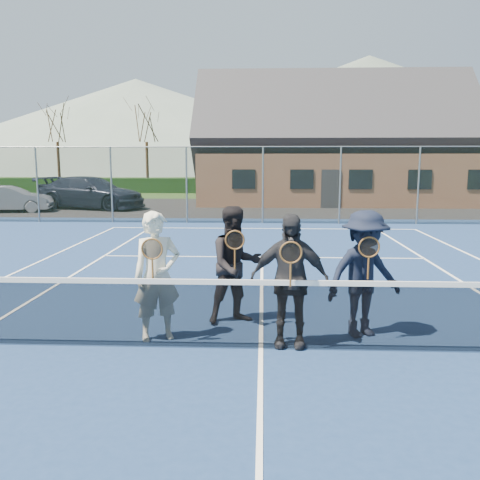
% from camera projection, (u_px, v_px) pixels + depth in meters
% --- Properties ---
extents(ground, '(220.00, 220.00, 0.00)m').
position_uv_depth(ground, '(263.00, 208.00, 26.49)').
color(ground, '#274318').
rests_on(ground, ground).
extents(court_surface, '(30.00, 30.00, 0.02)m').
position_uv_depth(court_surface, '(261.00, 350.00, 6.75)').
color(court_surface, navy).
rests_on(court_surface, ground).
extents(tarmac_carpark, '(40.00, 12.00, 0.01)m').
position_uv_depth(tarmac_carpark, '(187.00, 208.00, 26.67)').
color(tarmac_carpark, black).
rests_on(tarmac_carpark, ground).
extents(hedge_row, '(40.00, 1.20, 1.10)m').
position_uv_depth(hedge_row, '(263.00, 186.00, 38.24)').
color(hedge_row, black).
rests_on(hedge_row, ground).
extents(hill_west, '(110.00, 110.00, 18.00)m').
position_uv_depth(hill_west, '(137.00, 126.00, 100.18)').
color(hill_west, slate).
rests_on(hill_west, ground).
extents(hill_centre, '(120.00, 120.00, 22.00)m').
position_uv_depth(hill_centre, '(367.00, 115.00, 97.84)').
color(hill_centre, '#54655A').
rests_on(hill_centre, ground).
extents(car_a, '(4.20, 2.34, 1.35)m').
position_uv_depth(car_a, '(7.00, 197.00, 25.18)').
color(car_a, black).
rests_on(car_a, ground).
extents(car_b, '(3.95, 2.01, 1.24)m').
position_uv_depth(car_b, '(11.00, 199.00, 24.34)').
color(car_b, '#94959C').
rests_on(car_b, ground).
extents(car_c, '(6.11, 3.82, 1.65)m').
position_uv_depth(car_c, '(91.00, 193.00, 25.98)').
color(car_c, black).
rests_on(car_c, ground).
extents(court_markings, '(11.03, 23.83, 0.01)m').
position_uv_depth(court_markings, '(261.00, 349.00, 6.75)').
color(court_markings, white).
rests_on(court_markings, court_surface).
extents(tennis_net, '(11.68, 0.08, 1.10)m').
position_uv_depth(tennis_net, '(261.00, 311.00, 6.67)').
color(tennis_net, slate).
rests_on(tennis_net, ground).
extents(perimeter_fence, '(30.07, 0.07, 3.02)m').
position_uv_depth(perimeter_fence, '(263.00, 185.00, 19.83)').
color(perimeter_fence, slate).
rests_on(perimeter_fence, ground).
extents(clubhouse, '(15.60, 8.20, 7.70)m').
position_uv_depth(clubhouse, '(332.00, 134.00, 29.62)').
color(clubhouse, '#9E6B4C').
rests_on(clubhouse, ground).
extents(tree_a, '(3.20, 3.20, 7.77)m').
position_uv_depth(tree_a, '(56.00, 116.00, 39.12)').
color(tree_a, '#371F14').
rests_on(tree_a, ground).
extents(tree_b, '(3.20, 3.20, 7.77)m').
position_uv_depth(tree_b, '(146.00, 116.00, 38.80)').
color(tree_b, '#3A2315').
rests_on(tree_b, ground).
extents(tree_c, '(3.20, 3.20, 7.77)m').
position_uv_depth(tree_c, '(290.00, 115.00, 38.31)').
color(tree_c, '#3A2315').
rests_on(tree_c, ground).
extents(tree_d, '(3.20, 3.20, 7.77)m').
position_uv_depth(tree_d, '(424.00, 115.00, 37.86)').
color(tree_d, '#352513').
rests_on(tree_d, ground).
extents(player_a, '(0.78, 0.66, 1.80)m').
position_uv_depth(player_a, '(157.00, 276.00, 7.01)').
color(player_a, silver).
rests_on(player_a, court_surface).
extents(player_b, '(1.07, 0.97, 1.80)m').
position_uv_depth(player_b, '(236.00, 265.00, 7.75)').
color(player_b, black).
rests_on(player_b, court_surface).
extents(player_c, '(1.09, 0.54, 1.80)m').
position_uv_depth(player_c, '(289.00, 280.00, 6.76)').
color(player_c, '#232428').
rests_on(player_c, court_surface).
extents(player_d, '(1.33, 1.07, 1.80)m').
position_uv_depth(player_d, '(364.00, 274.00, 7.15)').
color(player_d, black).
rests_on(player_d, court_surface).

